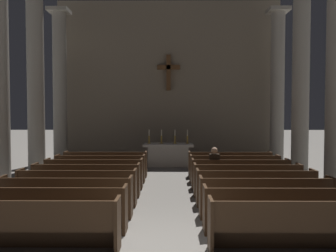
# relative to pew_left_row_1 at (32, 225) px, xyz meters

# --- Properties ---
(ground_plane) EXTENTS (80.00, 80.00, 0.00)m
(ground_plane) POSITION_rel_pew_left_row_1_xyz_m (2.30, 0.04, -0.48)
(ground_plane) COLOR gray
(pew_left_row_1) EXTENTS (3.04, 0.50, 0.95)m
(pew_left_row_1) POSITION_rel_pew_left_row_1_xyz_m (0.00, 0.00, 0.00)
(pew_left_row_1) COLOR #422B19
(pew_left_row_1) RESTS_ON ground
(pew_left_row_2) EXTENTS (3.04, 0.50, 0.95)m
(pew_left_row_2) POSITION_rel_pew_left_row_1_xyz_m (0.00, 1.02, 0.00)
(pew_left_row_2) COLOR #422B19
(pew_left_row_2) RESTS_ON ground
(pew_left_row_3) EXTENTS (3.04, 0.50, 0.95)m
(pew_left_row_3) POSITION_rel_pew_left_row_1_xyz_m (0.00, 2.05, 0.00)
(pew_left_row_3) COLOR #422B19
(pew_left_row_3) RESTS_ON ground
(pew_left_row_4) EXTENTS (3.04, 0.50, 0.95)m
(pew_left_row_4) POSITION_rel_pew_left_row_1_xyz_m (0.00, 3.07, 0.00)
(pew_left_row_4) COLOR #422B19
(pew_left_row_4) RESTS_ON ground
(pew_left_row_5) EXTENTS (3.04, 0.50, 0.95)m
(pew_left_row_5) POSITION_rel_pew_left_row_1_xyz_m (0.00, 4.09, 0.00)
(pew_left_row_5) COLOR #422B19
(pew_left_row_5) RESTS_ON ground
(pew_left_row_6) EXTENTS (3.04, 0.50, 0.95)m
(pew_left_row_6) POSITION_rel_pew_left_row_1_xyz_m (0.00, 5.12, 0.00)
(pew_left_row_6) COLOR #422B19
(pew_left_row_6) RESTS_ON ground
(pew_left_row_7) EXTENTS (3.04, 0.50, 0.95)m
(pew_left_row_7) POSITION_rel_pew_left_row_1_xyz_m (0.00, 6.14, 0.00)
(pew_left_row_7) COLOR #422B19
(pew_left_row_7) RESTS_ON ground
(pew_left_row_8) EXTENTS (3.04, 0.50, 0.95)m
(pew_left_row_8) POSITION_rel_pew_left_row_1_xyz_m (0.00, 7.16, 0.00)
(pew_left_row_8) COLOR #422B19
(pew_left_row_8) RESTS_ON ground
(pew_right_row_1) EXTENTS (3.04, 0.50, 0.95)m
(pew_right_row_1) POSITION_rel_pew_left_row_1_xyz_m (4.60, 0.00, 0.00)
(pew_right_row_1) COLOR #422B19
(pew_right_row_1) RESTS_ON ground
(pew_right_row_2) EXTENTS (3.04, 0.50, 0.95)m
(pew_right_row_2) POSITION_rel_pew_left_row_1_xyz_m (4.60, 1.02, 0.00)
(pew_right_row_2) COLOR #422B19
(pew_right_row_2) RESTS_ON ground
(pew_right_row_3) EXTENTS (3.04, 0.50, 0.95)m
(pew_right_row_3) POSITION_rel_pew_left_row_1_xyz_m (4.60, 2.05, 0.00)
(pew_right_row_3) COLOR #422B19
(pew_right_row_3) RESTS_ON ground
(pew_right_row_4) EXTENTS (3.04, 0.50, 0.95)m
(pew_right_row_4) POSITION_rel_pew_left_row_1_xyz_m (4.60, 3.07, 0.00)
(pew_right_row_4) COLOR #422B19
(pew_right_row_4) RESTS_ON ground
(pew_right_row_5) EXTENTS (3.04, 0.50, 0.95)m
(pew_right_row_5) POSITION_rel_pew_left_row_1_xyz_m (4.60, 4.09, 0.00)
(pew_right_row_5) COLOR #422B19
(pew_right_row_5) RESTS_ON ground
(pew_right_row_6) EXTENTS (3.04, 0.50, 0.95)m
(pew_right_row_6) POSITION_rel_pew_left_row_1_xyz_m (4.60, 5.12, 0.00)
(pew_right_row_6) COLOR #422B19
(pew_right_row_6) RESTS_ON ground
(pew_right_row_7) EXTENTS (3.04, 0.50, 0.95)m
(pew_right_row_7) POSITION_rel_pew_left_row_1_xyz_m (4.60, 6.14, 0.00)
(pew_right_row_7) COLOR #422B19
(pew_right_row_7) RESTS_ON ground
(pew_right_row_8) EXTENTS (3.04, 0.50, 0.95)m
(pew_right_row_8) POSITION_rel_pew_left_row_1_xyz_m (4.60, 7.16, 0.00)
(pew_right_row_8) COLOR #422B19
(pew_right_row_8) RESTS_ON ground
(column_left_third) EXTENTS (0.94, 0.94, 7.11)m
(column_left_third) POSITION_rel_pew_left_row_1_xyz_m (-2.70, 7.49, 2.99)
(column_left_third) COLOR #9E998E
(column_left_third) RESTS_ON ground
(column_right_third) EXTENTS (0.94, 0.94, 7.11)m
(column_right_third) POSITION_rel_pew_left_row_1_xyz_m (7.30, 7.49, 2.99)
(column_right_third) COLOR #9E998E
(column_right_third) RESTS_ON ground
(column_left_fourth) EXTENTS (0.94, 0.94, 7.11)m
(column_left_fourth) POSITION_rel_pew_left_row_1_xyz_m (-2.70, 10.47, 2.99)
(column_left_fourth) COLOR #9E998E
(column_left_fourth) RESTS_ON ground
(column_right_fourth) EXTENTS (0.94, 0.94, 7.11)m
(column_right_fourth) POSITION_rel_pew_left_row_1_xyz_m (7.30, 10.47, 2.99)
(column_right_fourth) COLOR #9E998E
(column_right_fourth) RESTS_ON ground
(altar) EXTENTS (2.20, 0.90, 1.01)m
(altar) POSITION_rel_pew_left_row_1_xyz_m (2.30, 9.76, 0.06)
(altar) COLOR #BCB7AD
(altar) RESTS_ON ground
(candlestick_outer_left) EXTENTS (0.16, 0.16, 0.62)m
(candlestick_outer_left) POSITION_rel_pew_left_row_1_xyz_m (1.45, 9.76, 0.73)
(candlestick_outer_left) COLOR #B79338
(candlestick_outer_left) RESTS_ON altar
(candlestick_inner_left) EXTENTS (0.16, 0.16, 0.62)m
(candlestick_inner_left) POSITION_rel_pew_left_row_1_xyz_m (2.00, 9.76, 0.73)
(candlestick_inner_left) COLOR #B79338
(candlestick_inner_left) RESTS_ON altar
(candlestick_inner_right) EXTENTS (0.16, 0.16, 0.62)m
(candlestick_inner_right) POSITION_rel_pew_left_row_1_xyz_m (2.60, 9.76, 0.73)
(candlestick_inner_right) COLOR #B79338
(candlestick_inner_right) RESTS_ON altar
(candlestick_outer_right) EXTENTS (0.16, 0.16, 0.62)m
(candlestick_outer_right) POSITION_rel_pew_left_row_1_xyz_m (3.15, 9.76, 0.73)
(candlestick_outer_right) COLOR #B79338
(candlestick_outer_right) RESTS_ON altar
(apse_with_cross) EXTENTS (11.00, 0.46, 7.89)m
(apse_with_cross) POSITION_rel_pew_left_row_1_xyz_m (2.30, 11.96, 3.47)
(apse_with_cross) COLOR gray
(apse_with_cross) RESTS_ON ground
(lone_worshipper) EXTENTS (0.32, 0.43, 1.32)m
(lone_worshipper) POSITION_rel_pew_left_row_1_xyz_m (3.78, 5.15, 0.22)
(lone_worshipper) COLOR #26262B
(lone_worshipper) RESTS_ON ground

